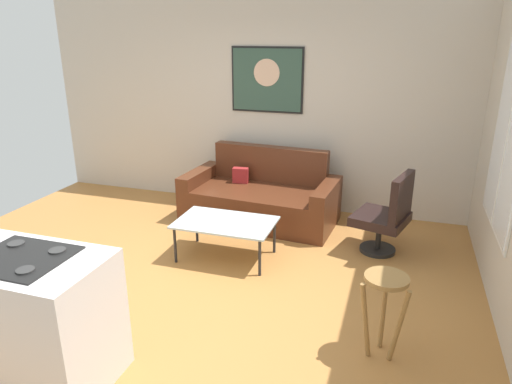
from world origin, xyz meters
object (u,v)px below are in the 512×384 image
(bar_stool, at_px, (385,295))
(wall_painting, at_px, (267,80))
(couch, at_px, (261,198))
(coffee_table, at_px, (225,224))
(armchair, at_px, (387,215))

(bar_stool, bearing_deg, wall_painting, 121.61)
(couch, bearing_deg, wall_painting, 100.08)
(coffee_table, distance_m, bar_stool, 2.02)
(armchair, bearing_deg, couch, 161.90)
(coffee_table, relative_size, bar_stool, 1.56)
(couch, distance_m, coffee_table, 1.14)
(coffee_table, relative_size, armchair, 1.13)
(couch, height_order, wall_painting, wall_painting)
(coffee_table, distance_m, wall_painting, 2.15)
(coffee_table, xyz_separation_m, wall_painting, (-0.06, 1.70, 1.32))
(couch, bearing_deg, armchair, -18.10)
(armchair, relative_size, wall_painting, 0.95)
(couch, height_order, armchair, armchair)
(bar_stool, bearing_deg, couch, 125.86)
(coffee_table, xyz_separation_m, armchair, (1.61, 0.63, 0.06))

